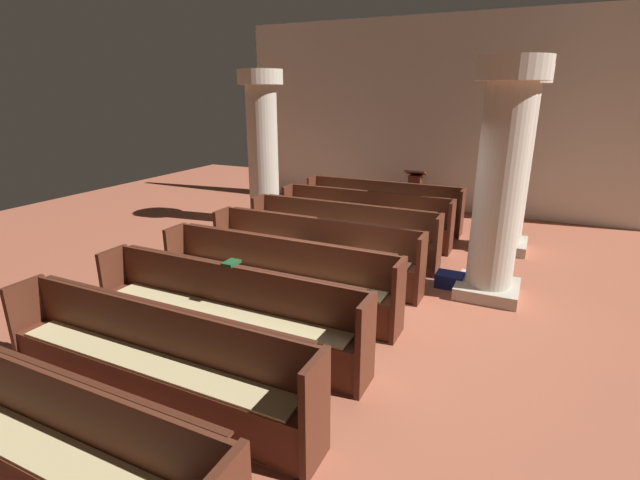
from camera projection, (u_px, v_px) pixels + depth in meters
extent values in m
plane|color=#AD5B42|center=(336.00, 303.00, 6.49)|extent=(19.20, 19.20, 0.00)
cube|color=beige|center=(438.00, 117.00, 11.02)|extent=(10.00, 0.16, 4.50)
cube|color=#562819|center=(381.00, 206.00, 9.98)|extent=(3.29, 0.38, 0.05)
cube|color=#562819|center=(384.00, 193.00, 10.04)|extent=(3.29, 0.04, 0.50)
cube|color=#492215|center=(386.00, 181.00, 10.01)|extent=(3.16, 0.06, 0.02)
cube|color=#4E2416|center=(312.00, 198.00, 10.66)|extent=(0.06, 0.44, 0.97)
cube|color=#4E2416|center=(461.00, 213.00, 9.29)|extent=(0.06, 0.44, 0.97)
cube|color=#522618|center=(378.00, 219.00, 9.90)|extent=(3.29, 0.03, 0.41)
cube|color=#D1BC84|center=(381.00, 205.00, 9.95)|extent=(3.03, 0.32, 0.02)
cube|color=#562819|center=(364.00, 219.00, 9.02)|extent=(3.29, 0.38, 0.05)
cube|color=#562819|center=(367.00, 204.00, 9.08)|extent=(3.29, 0.04, 0.50)
cube|color=#492215|center=(368.00, 191.00, 9.05)|extent=(3.16, 0.06, 0.02)
cube|color=#4E2416|center=(289.00, 208.00, 9.69)|extent=(0.06, 0.44, 0.97)
cube|color=#4E2416|center=(451.00, 228.00, 8.33)|extent=(0.06, 0.44, 0.97)
cube|color=#522618|center=(360.00, 232.00, 8.94)|extent=(3.29, 0.03, 0.41)
cube|color=#D1BC84|center=(363.00, 217.00, 8.99)|extent=(3.03, 0.32, 0.02)
cube|color=#562819|center=(341.00, 234.00, 8.06)|extent=(3.29, 0.38, 0.05)
cube|color=#562819|center=(345.00, 217.00, 8.12)|extent=(3.29, 0.04, 0.50)
cube|color=#492215|center=(346.00, 203.00, 8.09)|extent=(3.16, 0.06, 0.02)
cube|color=#4E2416|center=(260.00, 221.00, 8.73)|extent=(0.06, 0.44, 0.97)
cube|color=#4E2416|center=(438.00, 245.00, 7.36)|extent=(0.06, 0.44, 0.97)
cube|color=#522618|center=(337.00, 249.00, 7.98)|extent=(3.29, 0.03, 0.41)
cube|color=#D1BC84|center=(341.00, 233.00, 8.03)|extent=(3.03, 0.32, 0.02)
cube|color=#562819|center=(313.00, 254.00, 7.10)|extent=(3.29, 0.38, 0.05)
cube|color=#562819|center=(318.00, 234.00, 7.16)|extent=(3.29, 0.04, 0.50)
cube|color=#492215|center=(319.00, 218.00, 7.13)|extent=(3.16, 0.06, 0.02)
cube|color=#4E2416|center=(224.00, 237.00, 7.77)|extent=(0.06, 0.44, 0.97)
cube|color=#4E2416|center=(421.00, 269.00, 6.40)|extent=(0.06, 0.44, 0.97)
cube|color=#522618|center=(308.00, 271.00, 7.02)|extent=(3.29, 0.03, 0.41)
cube|color=#D1BC84|center=(312.00, 252.00, 7.07)|extent=(3.03, 0.32, 0.02)
cube|color=#562819|center=(276.00, 279.00, 6.14)|extent=(3.29, 0.38, 0.05)
cube|color=#562819|center=(282.00, 256.00, 6.20)|extent=(3.29, 0.05, 0.50)
cube|color=#492215|center=(283.00, 238.00, 6.16)|extent=(3.16, 0.06, 0.02)
cube|color=#4E2416|center=(178.00, 258.00, 6.81)|extent=(0.06, 0.44, 0.97)
cube|color=#4E2416|center=(398.00, 300.00, 5.44)|extent=(0.06, 0.44, 0.97)
cube|color=#522618|center=(270.00, 300.00, 6.06)|extent=(3.29, 0.03, 0.41)
cube|color=#D1BC84|center=(275.00, 277.00, 6.11)|extent=(3.03, 0.32, 0.02)
cube|color=#562819|center=(225.00, 314.00, 5.18)|extent=(3.29, 0.38, 0.05)
cube|color=#562819|center=(232.00, 286.00, 5.24)|extent=(3.29, 0.04, 0.50)
cube|color=#492215|center=(234.00, 265.00, 5.20)|extent=(3.16, 0.06, 0.02)
cube|color=#4E2416|center=(117.00, 286.00, 5.85)|extent=(0.06, 0.44, 0.97)
cube|color=#4E2416|center=(366.00, 345.00, 4.48)|extent=(0.06, 0.44, 0.97)
cube|color=#522618|center=(217.00, 339.00, 5.10)|extent=(3.29, 0.03, 0.41)
cube|color=#D1BC84|center=(224.00, 312.00, 5.15)|extent=(3.03, 0.32, 0.02)
cube|color=#562819|center=(151.00, 365.00, 4.21)|extent=(3.29, 0.38, 0.05)
cube|color=#562819|center=(161.00, 330.00, 4.28)|extent=(3.29, 0.04, 0.50)
cube|color=#492215|center=(162.00, 305.00, 4.24)|extent=(3.16, 0.06, 0.02)
cube|color=#4E2416|center=(31.00, 324.00, 4.89)|extent=(0.06, 0.44, 0.97)
cube|color=#4E2416|center=(315.00, 415.00, 3.52)|extent=(0.06, 0.44, 0.97)
cube|color=#522618|center=(139.00, 397.00, 4.13)|extent=(3.29, 0.03, 0.41)
cube|color=#D1BC84|center=(149.00, 363.00, 4.19)|extent=(3.03, 0.32, 0.02)
cube|color=#562819|center=(33.00, 446.00, 3.25)|extent=(3.29, 0.38, 0.05)
cube|color=#562819|center=(48.00, 400.00, 3.31)|extent=(3.29, 0.04, 0.50)
cube|color=#492215|center=(48.00, 368.00, 3.28)|extent=(3.16, 0.06, 0.02)
cube|color=#D1BC84|center=(29.00, 444.00, 3.23)|extent=(3.03, 0.32, 0.02)
cube|color=#B6AD9A|center=(501.00, 244.00, 8.69)|extent=(0.88, 0.88, 0.18)
cylinder|color=beige|center=(511.00, 165.00, 8.23)|extent=(0.65, 0.65, 2.78)
cylinder|color=beige|center=(523.00, 74.00, 7.76)|extent=(0.94, 0.94, 0.30)
cube|color=#B6AD9A|center=(265.00, 218.00, 10.43)|extent=(0.88, 0.88, 0.18)
cylinder|color=beige|center=(263.00, 152.00, 9.97)|extent=(0.65, 0.65, 2.78)
cylinder|color=beige|center=(260.00, 77.00, 9.50)|extent=(0.94, 0.94, 0.30)
cube|color=#B6AD9A|center=(487.00, 289.00, 6.72)|extent=(0.86, 0.86, 0.18)
cylinder|color=beige|center=(499.00, 189.00, 6.27)|extent=(0.64, 0.64, 2.78)
cylinder|color=beige|center=(514.00, 68.00, 5.79)|extent=(0.92, 0.92, 0.30)
cube|color=#411E13|center=(413.00, 213.00, 11.12)|extent=(0.45, 0.45, 0.06)
cube|color=#4C2316|center=(414.00, 195.00, 10.98)|extent=(0.28, 0.28, 0.95)
cube|color=#502518|center=(416.00, 173.00, 10.81)|extent=(0.48, 0.35, 0.15)
cube|color=#194723|center=(231.00, 263.00, 5.20)|extent=(0.14, 0.20, 0.04)
cube|color=navy|center=(450.00, 280.00, 7.00)|extent=(0.40, 0.31, 0.21)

